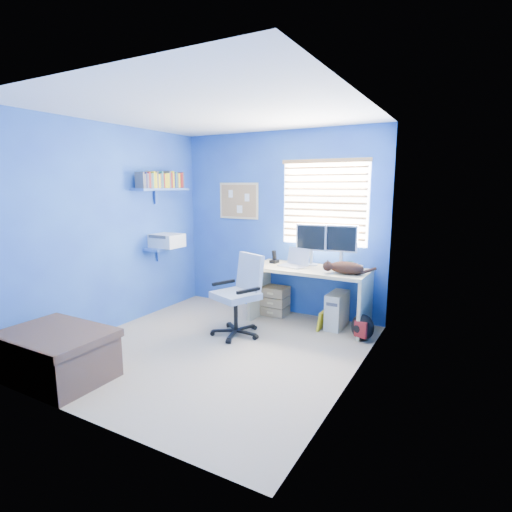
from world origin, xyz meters
The scene contains 23 objects.
floor centered at (0.00, 0.00, 0.00)m, with size 3.00×3.20×0.00m, color tan.
ceiling centered at (0.00, 0.00, 2.50)m, with size 3.00×3.20×0.00m, color white.
wall_back centered at (0.00, 1.60, 1.25)m, with size 3.00×0.01×2.50m, color #2342AC.
wall_front centered at (0.00, -1.60, 1.25)m, with size 3.00×0.01×2.50m, color #2342AC.
wall_left centered at (-1.50, 0.00, 1.25)m, with size 0.01×3.20×2.50m, color #2342AC.
wall_right centered at (1.50, 0.00, 1.25)m, with size 0.01×3.20×2.50m, color #2342AC.
desk centered at (0.59, 1.26, 0.37)m, with size 1.49×0.65×0.74m, color #DEC27F.
laptop centered at (0.37, 1.23, 0.85)m, with size 0.33×0.26×0.22m, color silver.
monitor_left centered at (0.55, 1.42, 1.01)m, with size 0.40×0.12×0.54m, color silver.
monitor_right centered at (0.93, 1.49, 1.01)m, with size 0.40×0.12×0.54m, color silver.
phone centered at (0.06, 1.33, 0.82)m, with size 0.09×0.11×0.17m, color black.
mug centered at (1.07, 1.40, 0.79)m, with size 0.10×0.09×0.10m, color #23706D.
cd_spindle centered at (1.18, 1.37, 0.78)m, with size 0.13×0.13×0.07m, color silver.
cat centered at (1.10, 1.14, 0.81)m, with size 0.41×0.22×0.15m, color black.
tower_pc centered at (0.95, 1.31, 0.23)m, with size 0.19×0.44×0.45m, color beige.
drawer_boxes centered at (0.05, 1.37, 0.20)m, with size 0.35×0.28×0.41m, color tan.
yellow_book centered at (0.81, 1.11, 0.12)m, with size 0.03×0.17×0.24m, color yellow.
backpack centered at (1.35, 1.03, 0.16)m, with size 0.26×0.20×0.31m, color black.
bed_corner centered at (-0.90, -1.26, 0.23)m, with size 0.95×0.68×0.46m, color brown.
office_chair centered at (0.00, 0.51, 0.36)m, with size 0.73×0.73×0.97m.
window_blinds centered at (0.65, 1.57, 1.55)m, with size 1.15×0.05×1.10m.
corkboard centered at (-0.65, 1.58, 1.55)m, with size 0.64×0.02×0.52m.
wall_shelves centered at (-1.35, 0.75, 1.43)m, with size 0.42×0.90×1.05m.
Camera 1 is at (2.39, -3.41, 1.78)m, focal length 28.00 mm.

